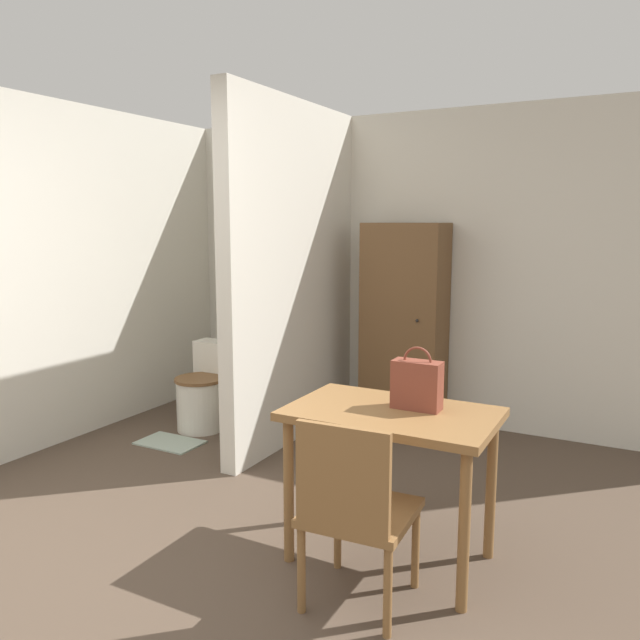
{
  "coord_description": "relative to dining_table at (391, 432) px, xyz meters",
  "views": [
    {
      "loc": [
        1.78,
        -1.57,
        1.63
      ],
      "look_at": [
        0.09,
        1.6,
        1.07
      ],
      "focal_mm": 35.0,
      "sensor_mm": 36.0,
      "label": 1
    }
  ],
  "objects": [
    {
      "name": "wall_left",
      "position": [
        -2.83,
        0.55,
        0.6
      ],
      "size": [
        0.12,
        4.29,
        2.5
      ],
      "color": "beige",
      "rests_on": "ground_plane"
    },
    {
      "name": "wall_back",
      "position": [
        -0.75,
        2.25,
        0.6
      ],
      "size": [
        5.05,
        0.12,
        2.5
      ],
      "color": "beige",
      "rests_on": "ground_plane"
    },
    {
      "name": "wooden_cabinet",
      "position": [
        -0.68,
        1.98,
        0.17
      ],
      "size": [
        0.63,
        0.4,
        1.63
      ],
      "color": "brown",
      "rests_on": "ground_plane"
    },
    {
      "name": "wooden_chair",
      "position": [
        0.01,
        -0.45,
        -0.19
      ],
      "size": [
        0.46,
        0.46,
        0.85
      ],
      "rotation": [
        0.0,
        0.0,
        0.05
      ],
      "color": "brown",
      "rests_on": "ground_plane"
    },
    {
      "name": "bath_mat",
      "position": [
        -2.04,
        0.73,
        -0.64
      ],
      "size": [
        0.47,
        0.3,
        0.01
      ],
      "color": "#99A899",
      "rests_on": "ground_plane"
    },
    {
      "name": "handbag",
      "position": [
        0.09,
        0.07,
        0.23
      ],
      "size": [
        0.23,
        0.1,
        0.3
      ],
      "color": "brown",
      "rests_on": "dining_table"
    },
    {
      "name": "toilet",
      "position": [
        -2.04,
        1.16,
        -0.35
      ],
      "size": [
        0.4,
        0.54,
        0.67
      ],
      "color": "silver",
      "rests_on": "ground_plane"
    },
    {
      "name": "partition_wall",
      "position": [
        -1.31,
        1.33,
        0.6
      ],
      "size": [
        0.12,
        1.73,
        2.5
      ],
      "color": "beige",
      "rests_on": "ground_plane"
    },
    {
      "name": "dining_table",
      "position": [
        0.0,
        0.0,
        0.0
      ],
      "size": [
        0.97,
        0.61,
        0.75
      ],
      "color": "brown",
      "rests_on": "ground_plane"
    }
  ]
}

